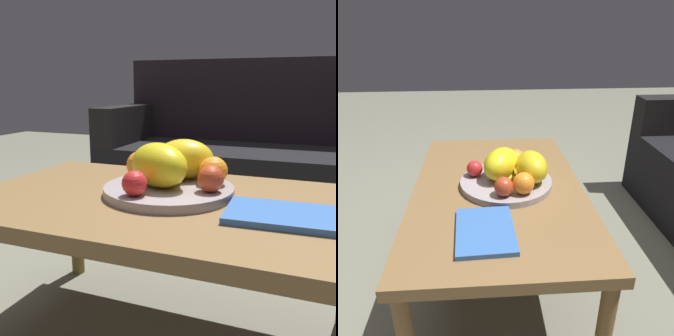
% 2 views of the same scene
% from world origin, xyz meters
% --- Properties ---
extents(coffee_table, '(1.07, 0.66, 0.45)m').
position_xyz_m(coffee_table, '(0.00, 0.00, 0.40)').
color(coffee_table, brown).
rests_on(coffee_table, ground_plane).
extents(couch, '(1.70, 0.70, 0.90)m').
position_xyz_m(couch, '(0.04, 1.29, 0.30)').
color(couch, black).
rests_on(couch, ground_plane).
extents(fruit_bowl, '(0.36, 0.36, 0.03)m').
position_xyz_m(fruit_bowl, '(-0.00, 0.03, 0.46)').
color(fruit_bowl, '#9E9399').
rests_on(fruit_bowl, coffee_table).
extents(melon_large_front, '(0.22, 0.20, 0.12)m').
position_xyz_m(melon_large_front, '(-0.02, 0.01, 0.54)').
color(melon_large_front, yellow).
rests_on(melon_large_front, fruit_bowl).
extents(melon_smaller_beside, '(0.19, 0.14, 0.12)m').
position_xyz_m(melon_smaller_beside, '(0.01, 0.13, 0.53)').
color(melon_smaller_beside, yellow).
rests_on(melon_smaller_beside, fruit_bowl).
extents(orange_front, '(0.08, 0.08, 0.08)m').
position_xyz_m(orange_front, '(-0.11, 0.08, 0.52)').
color(orange_front, orange).
rests_on(orange_front, fruit_bowl).
extents(orange_left, '(0.08, 0.08, 0.08)m').
position_xyz_m(orange_left, '(0.11, 0.09, 0.52)').
color(orange_left, orange).
rests_on(orange_left, fruit_bowl).
extents(apple_front, '(0.06, 0.06, 0.06)m').
position_xyz_m(apple_front, '(-0.04, -0.09, 0.51)').
color(apple_front, red).
rests_on(apple_front, fruit_bowl).
extents(apple_left, '(0.07, 0.07, 0.07)m').
position_xyz_m(apple_left, '(0.12, 0.01, 0.51)').
color(apple_left, '#BD3E1F').
rests_on(apple_left, fruit_bowl).
extents(banana_bunch, '(0.16, 0.16, 0.06)m').
position_xyz_m(banana_bunch, '(-0.02, 0.07, 0.51)').
color(banana_bunch, yellow).
rests_on(banana_bunch, fruit_bowl).
extents(magazine, '(0.26, 0.19, 0.02)m').
position_xyz_m(magazine, '(0.31, -0.06, 0.46)').
color(magazine, '#3766B2').
rests_on(magazine, coffee_table).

